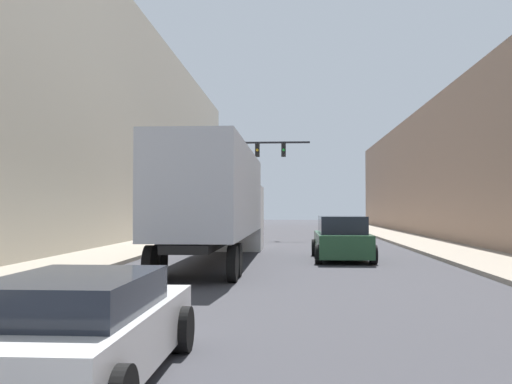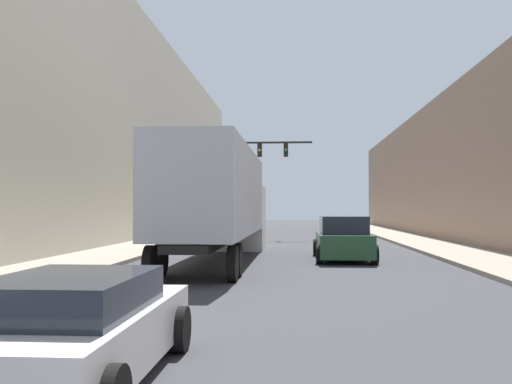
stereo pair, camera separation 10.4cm
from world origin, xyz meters
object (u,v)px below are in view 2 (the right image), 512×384
object	(u,v)px
semi_truck	(221,200)
suv_car	(343,239)
sedan_car	(76,329)
traffic_signal_gantry	(236,167)

from	to	relation	value
semi_truck	suv_car	xyz separation A→B (m)	(4.69, 0.93, -1.53)
sedan_car	traffic_signal_gantry	distance (m)	31.91
suv_car	traffic_signal_gantry	distance (m)	17.05
sedan_car	semi_truck	bearing A→B (deg)	91.34
traffic_signal_gantry	suv_car	bearing A→B (deg)	-69.07
traffic_signal_gantry	semi_truck	bearing A→B (deg)	-85.72
suv_car	sedan_car	bearing A→B (deg)	-105.06
sedan_car	suv_car	size ratio (longest dim) A/B	0.86
sedan_car	suv_car	world-z (taller)	suv_car
semi_truck	sedan_car	size ratio (longest dim) A/B	3.45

